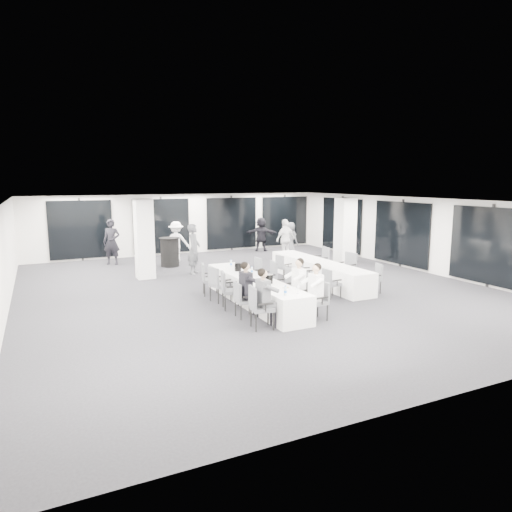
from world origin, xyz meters
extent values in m
cube|color=#242429|center=(0.00, 0.00, -0.01)|extent=(14.00, 16.00, 0.02)
cube|color=silver|center=(0.00, 0.00, 2.81)|extent=(14.00, 16.00, 0.02)
cube|color=silver|center=(-7.01, 0.00, 1.40)|extent=(0.02, 16.00, 2.80)
cube|color=silver|center=(7.01, 0.00, 1.40)|extent=(0.02, 16.00, 2.80)
cube|color=silver|center=(0.00, 8.01, 1.40)|extent=(14.00, 0.02, 2.80)
cube|color=silver|center=(0.00, -8.01, 1.40)|extent=(14.00, 0.02, 2.80)
cube|color=black|center=(0.00, 7.94, 1.35)|extent=(13.60, 0.06, 2.50)
cube|color=black|center=(6.94, 1.00, 1.35)|extent=(0.06, 14.00, 2.50)
cube|color=white|center=(-2.80, 3.20, 1.40)|extent=(0.60, 0.60, 2.80)
cube|color=white|center=(4.20, 1.00, 1.40)|extent=(0.60, 0.60, 2.80)
cube|color=white|center=(-0.79, -1.58, 0.38)|extent=(0.90, 5.00, 0.75)
cube|color=white|center=(2.33, -0.09, 0.38)|extent=(0.90, 5.00, 0.75)
cylinder|color=black|center=(-1.42, 5.04, 0.58)|extent=(0.73, 0.73, 1.15)
cylinder|color=black|center=(-1.42, 5.04, 1.15)|extent=(0.84, 0.84, 0.02)
cube|color=#54575C|center=(-1.54, -3.62, 0.48)|extent=(0.57, 0.58, 0.09)
cube|color=#54575C|center=(-1.77, -3.58, 0.77)|extent=(0.14, 0.50, 0.49)
cylinder|color=black|center=(-1.71, -3.37, 0.22)|extent=(0.04, 0.04, 0.44)
cylinder|color=black|center=(-1.78, -3.80, 0.22)|extent=(0.04, 0.04, 0.44)
cylinder|color=black|center=(-1.29, -3.44, 0.22)|extent=(0.04, 0.04, 0.44)
cylinder|color=black|center=(-1.36, -3.86, 0.22)|extent=(0.04, 0.04, 0.44)
cube|color=black|center=(-1.49, -3.35, 0.66)|extent=(0.37, 0.10, 0.04)
cube|color=black|center=(-1.58, -3.88, 0.66)|extent=(0.37, 0.10, 0.04)
cube|color=#54575C|center=(-1.54, -2.65, 0.43)|extent=(0.45, 0.47, 0.08)
cube|color=#54575C|center=(-1.75, -2.64, 0.69)|extent=(0.07, 0.44, 0.44)
cylinder|color=black|center=(-1.72, -2.45, 0.20)|extent=(0.03, 0.03, 0.39)
cylinder|color=black|center=(-1.73, -2.83, 0.20)|extent=(0.03, 0.03, 0.39)
cylinder|color=black|center=(-1.34, -2.46, 0.20)|extent=(0.03, 0.03, 0.39)
cylinder|color=black|center=(-1.35, -2.84, 0.20)|extent=(0.03, 0.03, 0.39)
cube|color=black|center=(-1.53, -2.41, 0.59)|extent=(0.33, 0.05, 0.04)
cube|color=black|center=(-1.55, -2.88, 0.59)|extent=(0.33, 0.05, 0.04)
cube|color=#54575C|center=(-1.54, -1.77, 0.48)|extent=(0.60, 0.62, 0.09)
cube|color=#54575C|center=(-1.77, -1.71, 0.77)|extent=(0.18, 0.50, 0.49)
cylinder|color=black|center=(-1.69, -1.51, 0.22)|extent=(0.04, 0.04, 0.44)
cylinder|color=black|center=(-1.80, -1.93, 0.22)|extent=(0.04, 0.04, 0.44)
cylinder|color=black|center=(-1.28, -1.61, 0.22)|extent=(0.04, 0.04, 0.44)
cylinder|color=black|center=(-1.38, -2.03, 0.22)|extent=(0.04, 0.04, 0.44)
cube|color=black|center=(-1.47, -1.51, 0.67)|extent=(0.37, 0.13, 0.04)
cube|color=black|center=(-1.60, -2.03, 0.67)|extent=(0.37, 0.13, 0.04)
cube|color=#54575C|center=(-1.54, -0.92, 0.48)|extent=(0.59, 0.60, 0.09)
cube|color=#54575C|center=(-1.77, -0.97, 0.77)|extent=(0.17, 0.49, 0.49)
cylinder|color=black|center=(-1.79, -0.76, 0.22)|extent=(0.04, 0.04, 0.44)
cylinder|color=black|center=(-1.70, -1.17, 0.22)|extent=(0.04, 0.04, 0.44)
cylinder|color=black|center=(-1.37, -0.67, 0.22)|extent=(0.04, 0.04, 0.44)
cylinder|color=black|center=(-1.28, -1.08, 0.22)|extent=(0.04, 0.04, 0.44)
cube|color=black|center=(-1.59, -0.66, 0.66)|extent=(0.36, 0.12, 0.04)
cube|color=black|center=(-1.48, -1.18, 0.66)|extent=(0.36, 0.12, 0.04)
cube|color=#54575C|center=(-1.54, -0.10, 0.46)|extent=(0.57, 0.59, 0.08)
cube|color=#54575C|center=(-1.75, -0.04, 0.73)|extent=(0.18, 0.47, 0.47)
cylinder|color=black|center=(-1.68, 0.15, 0.21)|extent=(0.04, 0.04, 0.41)
cylinder|color=black|center=(-1.78, -0.24, 0.21)|extent=(0.04, 0.04, 0.41)
cylinder|color=black|center=(-1.29, 0.04, 0.21)|extent=(0.04, 0.04, 0.41)
cylinder|color=black|center=(-1.39, -0.35, 0.21)|extent=(0.04, 0.04, 0.41)
cube|color=black|center=(-1.47, 0.14, 0.63)|extent=(0.34, 0.13, 0.04)
cube|color=black|center=(-1.60, -0.35, 0.63)|extent=(0.34, 0.13, 0.04)
cube|color=#54575C|center=(-0.04, -3.60, 0.45)|extent=(0.48, 0.50, 0.08)
cube|color=#54575C|center=(0.18, -3.59, 0.72)|extent=(0.08, 0.46, 0.46)
cylinder|color=black|center=(0.17, -3.79, 0.21)|extent=(0.04, 0.04, 0.41)
cylinder|color=black|center=(0.15, -3.39, 0.21)|extent=(0.04, 0.04, 0.41)
cylinder|color=black|center=(-0.23, -3.81, 0.21)|extent=(0.04, 0.04, 0.41)
cylinder|color=black|center=(-0.25, -3.41, 0.21)|extent=(0.04, 0.04, 0.41)
cube|color=black|center=(-0.03, -3.85, 0.62)|extent=(0.34, 0.06, 0.04)
cube|color=black|center=(-0.05, -3.35, 0.62)|extent=(0.34, 0.06, 0.04)
cube|color=#54575C|center=(-0.04, -2.79, 0.46)|extent=(0.56, 0.58, 0.08)
cube|color=#54575C|center=(0.18, -2.74, 0.73)|extent=(0.16, 0.47, 0.47)
cylinder|color=black|center=(0.20, -2.94, 0.21)|extent=(0.04, 0.04, 0.42)
cylinder|color=black|center=(0.12, -2.55, 0.21)|extent=(0.04, 0.04, 0.42)
cylinder|color=black|center=(-0.19, -3.03, 0.21)|extent=(0.04, 0.04, 0.42)
cylinder|color=black|center=(-0.28, -2.64, 0.21)|extent=(0.04, 0.04, 0.42)
cube|color=black|center=(0.02, -3.04, 0.63)|extent=(0.34, 0.11, 0.04)
cube|color=black|center=(-0.09, -2.54, 0.63)|extent=(0.34, 0.11, 0.04)
cube|color=#54575C|center=(-0.04, -1.98, 0.47)|extent=(0.54, 0.56, 0.08)
cube|color=#54575C|center=(0.19, -1.95, 0.76)|extent=(0.12, 0.49, 0.48)
cylinder|color=black|center=(0.20, -2.16, 0.22)|extent=(0.04, 0.04, 0.43)
cylinder|color=black|center=(0.14, -1.74, 0.22)|extent=(0.04, 0.04, 0.43)
cylinder|color=black|center=(-0.22, -2.21, 0.22)|extent=(0.04, 0.04, 0.43)
cylinder|color=black|center=(-0.27, -1.79, 0.22)|extent=(0.04, 0.04, 0.43)
cube|color=black|center=(0.00, -2.24, 0.65)|extent=(0.36, 0.09, 0.04)
cube|color=black|center=(-0.07, -1.72, 0.65)|extent=(0.36, 0.09, 0.04)
cube|color=#54575C|center=(-0.04, -0.86, 0.49)|extent=(0.56, 0.58, 0.09)
cube|color=#54575C|center=(0.20, -0.90, 0.78)|extent=(0.13, 0.50, 0.50)
cylinder|color=black|center=(0.15, -1.11, 0.22)|extent=(0.04, 0.04, 0.44)
cylinder|color=black|center=(0.21, -0.68, 0.22)|extent=(0.04, 0.04, 0.44)
cylinder|color=black|center=(-0.28, -1.05, 0.22)|extent=(0.04, 0.04, 0.44)
cylinder|color=black|center=(-0.22, -0.62, 0.22)|extent=(0.04, 0.04, 0.44)
cube|color=black|center=(-0.07, -1.13, 0.67)|extent=(0.37, 0.09, 0.04)
cube|color=black|center=(0.00, -0.60, 0.67)|extent=(0.37, 0.09, 0.04)
cube|color=#54575C|center=(-0.04, 0.17, 0.46)|extent=(0.48, 0.50, 0.08)
cube|color=#54575C|center=(0.19, 0.16, 0.74)|extent=(0.07, 0.47, 0.47)
cylinder|color=black|center=(0.16, -0.04, 0.21)|extent=(0.04, 0.04, 0.42)
cylinder|color=black|center=(0.17, 0.37, 0.21)|extent=(0.04, 0.04, 0.42)
cylinder|color=black|center=(-0.25, -0.04, 0.21)|extent=(0.04, 0.04, 0.42)
cylinder|color=black|center=(-0.24, 0.38, 0.21)|extent=(0.04, 0.04, 0.42)
cube|color=black|center=(-0.04, -0.09, 0.64)|extent=(0.35, 0.05, 0.04)
cube|color=black|center=(-0.03, 0.42, 0.64)|extent=(0.35, 0.05, 0.04)
cube|color=#54575C|center=(1.58, -1.97, 0.41)|extent=(0.46, 0.47, 0.07)
cube|color=#54575C|center=(1.38, -1.99, 0.66)|extent=(0.09, 0.43, 0.42)
cylinder|color=black|center=(1.38, -1.80, 0.19)|extent=(0.03, 0.03, 0.38)
cylinder|color=black|center=(1.41, -2.17, 0.19)|extent=(0.03, 0.03, 0.38)
cylinder|color=black|center=(1.75, -1.77, 0.19)|extent=(0.03, 0.03, 0.38)
cylinder|color=black|center=(1.78, -2.14, 0.19)|extent=(0.03, 0.03, 0.38)
cube|color=black|center=(1.56, -1.74, 0.57)|extent=(0.32, 0.06, 0.04)
cube|color=black|center=(1.60, -2.20, 0.57)|extent=(0.32, 0.06, 0.04)
cube|color=#54575C|center=(1.58, -0.57, 0.45)|extent=(0.56, 0.58, 0.08)
cube|color=#54575C|center=(1.37, -0.52, 0.71)|extent=(0.17, 0.46, 0.46)
cylinder|color=black|center=(1.44, -0.33, 0.20)|extent=(0.04, 0.04, 0.41)
cylinder|color=black|center=(1.34, -0.71, 0.20)|extent=(0.04, 0.04, 0.41)
cylinder|color=black|center=(1.82, -0.43, 0.20)|extent=(0.04, 0.04, 0.41)
cylinder|color=black|center=(1.72, -0.82, 0.20)|extent=(0.04, 0.04, 0.41)
cube|color=black|center=(1.64, -0.33, 0.61)|extent=(0.34, 0.12, 0.04)
cube|color=black|center=(1.52, -0.81, 0.61)|extent=(0.34, 0.12, 0.04)
cube|color=#54575C|center=(1.58, 0.95, 0.41)|extent=(0.49, 0.51, 0.07)
cube|color=#54575C|center=(1.39, 0.91, 0.65)|extent=(0.14, 0.42, 0.41)
cylinder|color=black|center=(1.37, 1.09, 0.18)|extent=(0.03, 0.03, 0.37)
cylinder|color=black|center=(1.44, 0.74, 0.18)|extent=(0.03, 0.03, 0.37)
cylinder|color=black|center=(1.72, 1.16, 0.18)|extent=(0.03, 0.03, 0.37)
cylinder|color=black|center=(1.79, 0.81, 0.18)|extent=(0.03, 0.03, 0.37)
cube|color=black|center=(1.53, 1.17, 0.56)|extent=(0.31, 0.10, 0.04)
cube|color=black|center=(1.63, 0.73, 0.56)|extent=(0.31, 0.10, 0.04)
cube|color=#54575C|center=(3.08, -1.97, 0.42)|extent=(0.53, 0.55, 0.08)
cube|color=#54575C|center=(3.28, -2.02, 0.68)|extent=(0.16, 0.43, 0.43)
cylinder|color=black|center=(3.21, -2.20, 0.19)|extent=(0.03, 0.03, 0.39)
cylinder|color=black|center=(3.31, -1.83, 0.19)|extent=(0.03, 0.03, 0.39)
cylinder|color=black|center=(2.85, -2.10, 0.19)|extent=(0.03, 0.03, 0.39)
cylinder|color=black|center=(2.94, -1.74, 0.19)|extent=(0.03, 0.03, 0.39)
cube|color=black|center=(3.02, -2.20, 0.59)|extent=(0.32, 0.12, 0.04)
cube|color=black|center=(3.14, -1.74, 0.59)|extent=(0.32, 0.12, 0.04)
cube|color=#54575C|center=(3.08, -0.61, 0.49)|extent=(0.59, 0.60, 0.09)
cube|color=#54575C|center=(3.32, -0.57, 0.79)|extent=(0.15, 0.51, 0.50)
cylinder|color=black|center=(3.33, -0.79, 0.22)|extent=(0.04, 0.04, 0.45)
cylinder|color=black|center=(3.26, -0.36, 0.22)|extent=(0.04, 0.04, 0.45)
cylinder|color=black|center=(2.90, -0.86, 0.22)|extent=(0.04, 0.04, 0.45)
cylinder|color=black|center=(2.83, -0.43, 0.22)|extent=(0.04, 0.04, 0.45)
cube|color=black|center=(3.13, -0.88, 0.68)|extent=(0.37, 0.11, 0.04)
cube|color=black|center=(3.03, -0.34, 0.68)|extent=(0.37, 0.11, 0.04)
cube|color=#54575C|center=(3.08, 0.97, 0.49)|extent=(0.56, 0.58, 0.09)
cube|color=#54575C|center=(3.32, 0.94, 0.78)|extent=(0.13, 0.50, 0.50)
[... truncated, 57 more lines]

